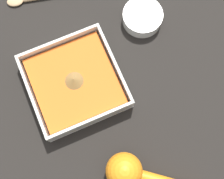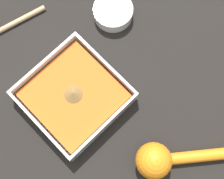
% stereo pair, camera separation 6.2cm
% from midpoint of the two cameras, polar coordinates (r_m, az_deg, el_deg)
% --- Properties ---
extents(ground_plane, '(4.00, 4.00, 0.00)m').
position_cam_midpoint_polar(ground_plane, '(0.72, -5.72, 2.67)').
color(ground_plane, black).
extents(square_dish, '(0.20, 0.20, 0.05)m').
position_cam_midpoint_polar(square_dish, '(0.69, -4.29, 0.81)').
color(square_dish, silver).
rests_on(square_dish, ground_plane).
extents(spice_bowl, '(0.09, 0.09, 0.03)m').
position_cam_midpoint_polar(spice_bowl, '(0.76, 7.90, 12.53)').
color(spice_bowl, silver).
rests_on(spice_bowl, ground_plane).
extents(lemon_squeezer, '(0.15, 0.18, 0.08)m').
position_cam_midpoint_polar(lemon_squeezer, '(0.65, 6.46, -15.47)').
color(lemon_squeezer, orange).
rests_on(lemon_squeezer, ground_plane).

